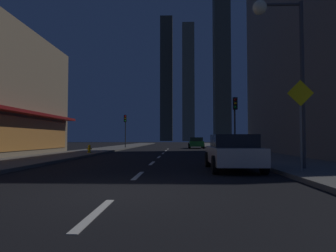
% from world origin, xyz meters
% --- Properties ---
extents(ground_plane, '(78.00, 136.00, 0.10)m').
position_xyz_m(ground_plane, '(0.00, 32.00, -0.05)').
color(ground_plane, black).
extents(sidewalk_right, '(4.00, 76.00, 0.15)m').
position_xyz_m(sidewalk_right, '(7.00, 32.00, 0.07)').
color(sidewalk_right, '#605E59').
rests_on(sidewalk_right, ground).
extents(sidewalk_left, '(4.00, 76.00, 0.15)m').
position_xyz_m(sidewalk_left, '(-7.00, 32.00, 0.07)').
color(sidewalk_left, '#605E59').
rests_on(sidewalk_left, ground).
extents(lane_marking_center, '(0.16, 33.40, 0.01)m').
position_xyz_m(lane_marking_center, '(0.00, 13.60, 0.01)').
color(lane_marking_center, silver).
rests_on(lane_marking_center, ground).
extents(skyscraper_distant_tall, '(6.63, 5.64, 67.70)m').
position_xyz_m(skyscraper_distant_tall, '(-5.69, 152.36, 33.85)').
color(skyscraper_distant_tall, '#3E3B2E').
rests_on(skyscraper_distant_tall, ground).
extents(skyscraper_distant_mid, '(6.20, 7.92, 61.15)m').
position_xyz_m(skyscraper_distant_mid, '(5.96, 146.39, 30.58)').
color(skyscraper_distant_mid, '#65604C').
rests_on(skyscraper_distant_mid, ground).
extents(skyscraper_distant_short, '(6.39, 7.17, 76.84)m').
position_xyz_m(skyscraper_distant_short, '(18.59, 112.72, 38.42)').
color(skyscraper_distant_short, '#4B4838').
rests_on(skyscraper_distant_short, ground).
extents(car_parked_near, '(1.98, 4.24, 1.45)m').
position_xyz_m(car_parked_near, '(3.60, 5.10, 0.74)').
color(car_parked_near, silver).
rests_on(car_parked_near, ground).
extents(car_parked_far, '(1.98, 4.24, 1.45)m').
position_xyz_m(car_parked_far, '(3.60, 32.09, 0.74)').
color(car_parked_far, '#1E722D').
rests_on(car_parked_far, ground).
extents(fire_hydrant_far_left, '(0.42, 0.30, 0.65)m').
position_xyz_m(fire_hydrant_far_left, '(-5.90, 16.76, 0.45)').
color(fire_hydrant_far_left, gold).
rests_on(fire_hydrant_far_left, sidewalk_left).
extents(traffic_light_near_right, '(0.32, 0.48, 4.20)m').
position_xyz_m(traffic_light_near_right, '(5.50, 14.73, 3.19)').
color(traffic_light_near_right, '#2D2D2D').
rests_on(traffic_light_near_right, sidewalk_right).
extents(traffic_light_far_left, '(0.32, 0.48, 4.20)m').
position_xyz_m(traffic_light_far_left, '(-5.50, 30.45, 3.19)').
color(traffic_light_far_left, '#2D2D2D').
rests_on(traffic_light_far_left, sidewalk_left).
extents(street_lamp_right, '(1.96, 0.56, 6.58)m').
position_xyz_m(street_lamp_right, '(5.38, 4.52, 5.07)').
color(street_lamp_right, '#38383D').
rests_on(street_lamp_right, sidewalk_right).
extents(pedestrian_crossing_sign, '(0.91, 0.08, 3.15)m').
position_xyz_m(pedestrian_crossing_sign, '(5.60, 3.26, 2.02)').
color(pedestrian_crossing_sign, slate).
rests_on(pedestrian_crossing_sign, sidewalk_right).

